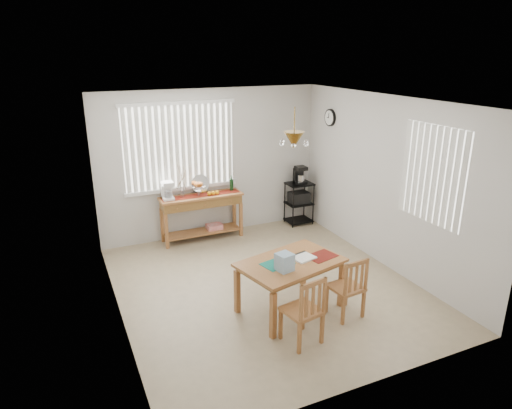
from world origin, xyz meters
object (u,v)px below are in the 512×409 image
sideboard (202,206)px  chair_right (348,288)px  dining_table (291,267)px  chair_left (304,311)px  cart_items (300,175)px  wire_cart (299,199)px

sideboard → chair_right: chair_right is taller
dining_table → chair_left: bearing=-106.2°
dining_table → chair_right: 0.75m
cart_items → chair_right: bearing=-108.8°
wire_cart → chair_left: (-1.84, -3.37, -0.07)m
wire_cart → dining_table: (-1.63, -2.66, 0.12)m
wire_cart → sideboard: bearing=179.2°
sideboard → wire_cart: size_ratio=1.79×
chair_right → dining_table: bearing=141.8°
sideboard → chair_left: 3.41m
chair_right → cart_items: bearing=71.2°
wire_cart → chair_right: size_ratio=0.99×
sideboard → chair_left: bearing=-88.4°
sideboard → wire_cart: bearing=-0.8°
sideboard → wire_cart: (1.93, -0.03, -0.12)m
wire_cart → cart_items: bearing=90.0°
chair_right → wire_cart: bearing=71.2°
chair_right → chair_left: bearing=-161.6°
cart_items → chair_right: size_ratio=0.41×
sideboard → dining_table: sideboard is taller
cart_items → sideboard: bearing=179.5°
cart_items → dining_table: cart_items is taller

